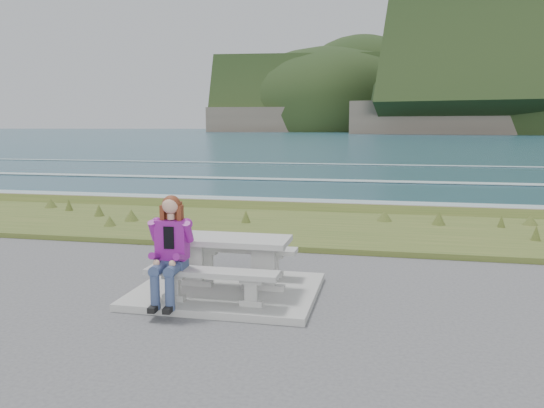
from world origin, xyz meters
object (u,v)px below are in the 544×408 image
picnic_table (227,248)px  bench_landward (212,277)px  bench_seaward (240,253)px  seated_woman (169,265)px

picnic_table → bench_landward: (0.00, -0.70, -0.23)m
picnic_table → bench_seaward: (0.00, 0.70, -0.23)m
bench_seaward → seated_woman: bearing=-109.5°
bench_landward → bench_seaward: bearing=90.0°
bench_landward → bench_seaward: size_ratio=1.00×
bench_seaward → seated_woman: 1.64m
bench_landward → picnic_table: bearing=90.0°
picnic_table → bench_landward: size_ratio=1.00×
picnic_table → bench_landward: picnic_table is taller
picnic_table → seated_woman: 1.00m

